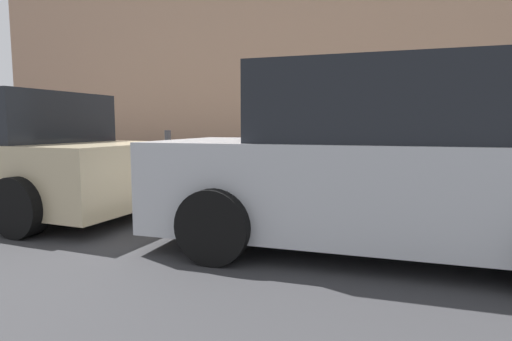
{
  "coord_description": "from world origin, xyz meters",
  "views": [
    {
      "loc": [
        -4.01,
        5.77,
        1.16
      ],
      "look_at": [
        -1.84,
        0.17,
        0.51
      ],
      "focal_mm": 29.28,
      "sensor_mm": 36.0,
      "label": 1
    }
  ],
  "objects": [
    {
      "name": "suitcase_teal_1",
      "position": [
        -3.14,
        -0.84,
        0.51
      ],
      "size": [
        0.43,
        0.21,
        0.99
      ],
      "color": "#0F606B",
      "rests_on": "sidewalk_curb"
    },
    {
      "name": "fire_hydrant",
      "position": [
        -0.31,
        -0.83,
        0.51
      ],
      "size": [
        0.39,
        0.21,
        0.71
      ],
      "color": "#D89E0C",
      "rests_on": "sidewalk_curb"
    },
    {
      "name": "suitcase_red_4",
      "position": [
        -1.55,
        -0.78,
        0.51
      ],
      "size": [
        0.41,
        0.29,
        0.95
      ],
      "color": "red",
      "rests_on": "sidewalk_curb"
    },
    {
      "name": "bollard_post",
      "position": [
        0.19,
        -0.68,
        0.61
      ],
      "size": [
        0.11,
        0.11,
        0.93
      ],
      "primitive_type": "cylinder",
      "color": "#333338",
      "rests_on": "sidewalk_curb"
    },
    {
      "name": "building_facade_sidewalk_side",
      "position": [
        0.0,
        -8.7,
        4.62
      ],
      "size": [
        24.0,
        3.0,
        9.24
      ],
      "primitive_type": "cube",
      "color": "#9E7A60",
      "rests_on": "ground_plane"
    },
    {
      "name": "suitcase_black_5",
      "position": [
        -1.02,
        -0.88,
        0.4
      ],
      "size": [
        0.5,
        0.23,
        0.72
      ],
      "color": "black",
      "rests_on": "sidewalk_curb"
    },
    {
      "name": "suitcase_olive_2",
      "position": [
        -2.63,
        -0.78,
        0.44
      ],
      "size": [
        0.45,
        0.19,
        0.93
      ],
      "color": "#59601E",
      "rests_on": "sidewalk_curb"
    },
    {
      "name": "parking_meter",
      "position": [
        -4.48,
        -1.08,
        0.97
      ],
      "size": [
        0.12,
        0.09,
        1.27
      ],
      "color": "slate",
      "rests_on": "sidewalk_curb"
    },
    {
      "name": "parked_car_silver_0",
      "position": [
        -3.71,
        1.78,
        0.79
      ],
      "size": [
        4.29,
        2.13,
        1.69
      ],
      "color": "#B2B5BA",
      "rests_on": "ground_plane"
    },
    {
      "name": "suitcase_silver_0",
      "position": [
        -3.64,
        -0.81,
        0.5
      ],
      "size": [
        0.44,
        0.23,
        0.77
      ],
      "color": "#9EA0A8",
      "rests_on": "sidewalk_curb"
    },
    {
      "name": "sidewalk_curb",
      "position": [
        0.0,
        -2.5,
        0.07
      ],
      "size": [
        18.0,
        5.0,
        0.14
      ],
      "primitive_type": "cube",
      "color": "gray",
      "rests_on": "ground_plane"
    },
    {
      "name": "suitcase_maroon_3",
      "position": [
        -2.08,
        -0.87,
        0.49
      ],
      "size": [
        0.51,
        0.26,
        0.94
      ],
      "color": "maroon",
      "rests_on": "sidewalk_curb"
    },
    {
      "name": "ground_plane",
      "position": [
        0.0,
        0.0,
        0.0
      ],
      "size": [
        40.0,
        40.0,
        0.0
      ],
      "primitive_type": "plane",
      "color": "#333335"
    },
    {
      "name": "parked_car_beige_1",
      "position": [
        1.12,
        1.78,
        0.74
      ],
      "size": [
        4.38,
        2.09,
        1.57
      ],
      "color": "tan",
      "rests_on": "ground_plane"
    }
  ]
}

